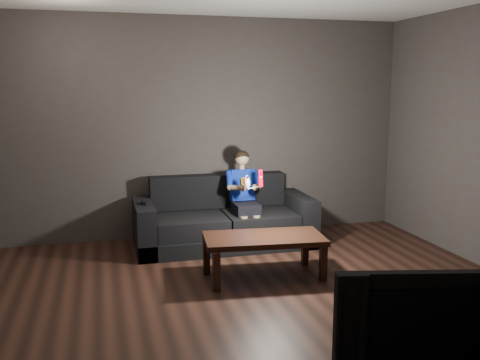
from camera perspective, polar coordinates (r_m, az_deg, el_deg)
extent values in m
plane|color=black|center=(4.62, 3.20, -13.81)|extent=(5.00, 5.00, 0.00)
cube|color=#3C3734|center=(6.67, -3.34, 5.55)|extent=(5.00, 0.04, 2.70)
cube|color=black|center=(6.36, -1.69, -6.22)|extent=(2.07, 0.89, 0.18)
cube|color=black|center=(6.14, -5.28, -4.94)|extent=(0.81, 0.63, 0.22)
cube|color=black|center=(6.32, 2.16, -4.46)|extent=(0.81, 0.63, 0.22)
cube|color=black|center=(6.57, -2.40, -1.14)|extent=(1.66, 0.21, 0.40)
cube|color=black|center=(6.17, -10.19, -5.02)|extent=(0.21, 0.89, 0.56)
cube|color=black|center=(6.58, 6.25, -3.99)|extent=(0.21, 0.89, 0.56)
cube|color=black|center=(6.22, 0.64, -3.07)|extent=(0.28, 0.35, 0.13)
cube|color=navy|center=(6.34, 0.20, -0.52)|extent=(0.28, 0.20, 0.39)
cube|color=yellow|center=(6.26, 0.39, -0.15)|extent=(0.08, 0.08, 0.09)
cube|color=red|center=(6.25, 0.40, -0.15)|extent=(0.06, 0.06, 0.06)
cylinder|color=tan|center=(6.31, 0.20, 1.38)|extent=(0.06, 0.06, 0.06)
sphere|color=tan|center=(6.29, 0.21, 2.33)|extent=(0.17, 0.17, 0.17)
ellipsoid|color=black|center=(6.30, 0.18, 2.51)|extent=(0.17, 0.17, 0.15)
cylinder|color=navy|center=(6.23, -1.17, -0.06)|extent=(0.07, 0.21, 0.18)
cylinder|color=navy|center=(6.32, 1.84, 0.08)|extent=(0.07, 0.21, 0.18)
cylinder|color=tan|center=(6.11, -0.38, -0.66)|extent=(0.13, 0.22, 0.10)
cylinder|color=tan|center=(6.17, 1.86, -0.55)|extent=(0.13, 0.22, 0.10)
sphere|color=tan|center=(6.04, 0.29, -0.87)|extent=(0.08, 0.08, 0.08)
sphere|color=tan|center=(6.08, 1.63, -0.80)|extent=(0.08, 0.08, 0.08)
cylinder|color=tan|center=(6.08, 0.43, -5.35)|extent=(0.08, 0.08, 0.31)
cylinder|color=tan|center=(6.12, 1.77, -5.25)|extent=(0.08, 0.08, 0.31)
cube|color=red|center=(5.87, 2.19, 0.19)|extent=(0.05, 0.07, 0.19)
cube|color=#740607|center=(5.84, 2.25, 0.68)|extent=(0.03, 0.01, 0.03)
cylinder|color=white|center=(5.85, 2.25, 0.04)|extent=(0.02, 0.01, 0.02)
ellipsoid|color=white|center=(5.84, 0.79, -0.19)|extent=(0.07, 0.10, 0.16)
cylinder|color=black|center=(5.79, 0.89, 0.32)|extent=(0.03, 0.01, 0.03)
cube|color=black|center=(6.06, -10.24, -2.43)|extent=(0.04, 0.15, 0.03)
cube|color=black|center=(6.10, -10.28, -2.19)|extent=(0.02, 0.02, 0.00)
cube|color=black|center=(5.25, 2.57, -6.26)|extent=(1.21, 0.69, 0.05)
cube|color=black|center=(4.97, -2.52, -9.78)|extent=(0.06, 0.06, 0.37)
cube|color=black|center=(5.28, 8.87, -8.68)|extent=(0.06, 0.06, 0.37)
cube|color=black|center=(5.41, -3.61, -8.12)|extent=(0.06, 0.06, 0.37)
cube|color=black|center=(5.70, 6.95, -7.24)|extent=(0.06, 0.06, 0.37)
imported|color=black|center=(2.47, 22.59, -15.16)|extent=(1.12, 0.39, 0.64)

